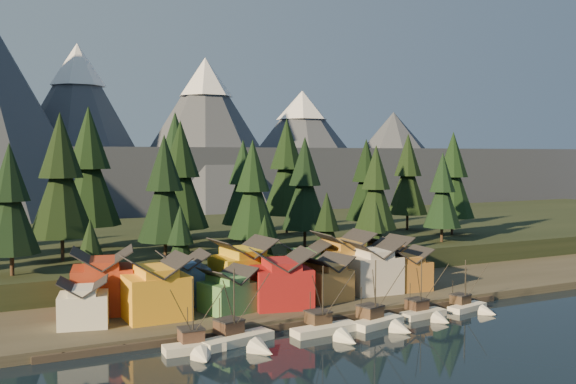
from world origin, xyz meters
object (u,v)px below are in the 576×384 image
boat_1 (196,338)px  boat_5 (427,306)px  boat_4 (383,313)px  house_back_0 (103,279)px  house_front_0 (83,301)px  boat_3 (330,322)px  house_front_1 (156,286)px  boat_6 (472,300)px  boat_2 (243,331)px  house_back_1 (183,277)px

boat_1 → boat_5: (40.34, 0.74, -0.14)m
boat_4 → house_back_0: 45.43m
house_front_0 → boat_3: bearing=-13.6°
house_front_0 → house_back_0: bearing=72.4°
house_front_1 → boat_5: bearing=-20.4°
boat_1 → boat_4: boat_4 is taller
house_back_0 → boat_6: bearing=-8.8°
boat_5 → house_front_0: (-52.52, 15.22, 3.12)m
boat_3 → house_front_0: (-33.08, 16.50, 3.20)m
house_front_1 → boat_3: bearing=-36.7°
boat_1 → boat_2: boat_2 is taller
boat_3 → boat_5: (19.45, 1.28, 0.07)m
boat_5 → boat_3: bearing=178.6°
boat_2 → house_back_0: house_back_0 is taller
boat_3 → house_back_1: size_ratio=1.36×
boat_4 → house_front_1: house_front_1 is taller
boat_3 → boat_6: boat_3 is taller
boat_1 → boat_2: (7.06, 0.45, -0.09)m
boat_5 → house_back_1: (-34.91, 22.04, 4.08)m
boat_1 → house_front_0: boat_1 is taller
boat_6 → house_front_1: house_front_1 is taller
boat_3 → house_back_0: size_ratio=1.08×
boat_3 → house_front_0: size_ratio=1.45×
boat_4 → boat_5: size_ratio=1.10×
boat_2 → boat_5: size_ratio=1.18×
boat_6 → house_back_1: bearing=141.9°
boat_6 → boat_2: bearing=168.5°
boat_4 → house_front_1: 35.91m
boat_5 → boat_1: bearing=175.9°
boat_2 → boat_6: 43.31m
house_front_0 → boat_1: bearing=-39.8°
boat_2 → house_back_0: size_ratio=1.12×
boat_3 → house_back_0: bearing=136.8°
boat_1 → house_front_1: 16.14m
house_back_0 → house_back_1: (13.38, -0.37, -0.76)m
boat_5 → house_back_1: house_back_1 is taller
boat_6 → house_front_0: (-62.55, 14.87, 3.35)m
house_back_0 → house_front_1: bearing=-37.3°
boat_2 → boat_3: size_ratio=1.03×
house_back_1 → boat_2: bearing=-80.9°
boat_4 → house_front_0: 45.86m
boat_1 → house_front_0: 20.30m
boat_2 → boat_5: boat_2 is taller
boat_6 → house_front_1: bearing=152.1°
boat_4 → house_back_1: size_ratio=1.31×
boat_1 → boat_4: 30.47m
house_back_0 → boat_3: bearing=-27.5°
house_front_0 → house_front_1: size_ratio=0.86×
boat_1 → house_front_1: bearing=97.8°
boat_3 → house_back_0: 37.64m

